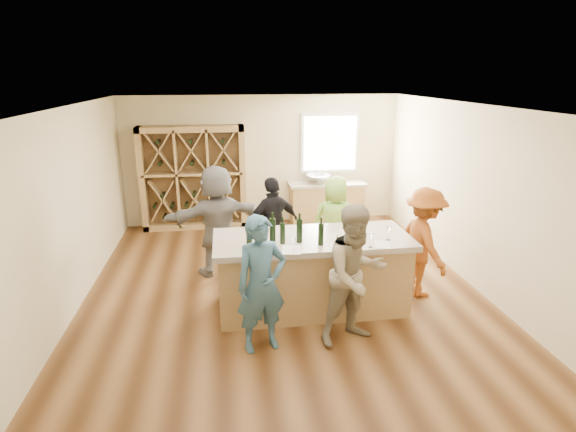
{
  "coord_description": "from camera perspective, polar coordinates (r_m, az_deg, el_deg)",
  "views": [
    {
      "loc": [
        -0.82,
        -6.27,
        3.24
      ],
      "look_at": [
        0.1,
        0.2,
        1.15
      ],
      "focal_mm": 28.0,
      "sensor_mm": 36.0,
      "label": 1
    }
  ],
  "objects": [
    {
      "name": "floor",
      "position": [
        7.13,
        -0.58,
        -9.75
      ],
      "size": [
        6.0,
        7.0,
        0.1
      ],
      "primitive_type": "cube",
      "color": "brown",
      "rests_on": "ground"
    },
    {
      "name": "ceiling",
      "position": [
        6.34,
        -0.66,
        14.2
      ],
      "size": [
        6.0,
        7.0,
        0.1
      ],
      "primitive_type": "cube",
      "color": "white",
      "rests_on": "ground"
    },
    {
      "name": "wall_back",
      "position": [
        10.03,
        -3.29,
        7.13
      ],
      "size": [
        6.0,
        0.1,
        2.8
      ],
      "primitive_type": "cube",
      "color": "beige",
      "rests_on": "ground"
    },
    {
      "name": "wall_front",
      "position": [
        3.39,
        7.54,
        -15.36
      ],
      "size": [
        6.0,
        0.1,
        2.8
      ],
      "primitive_type": "cube",
      "color": "beige",
      "rests_on": "ground"
    },
    {
      "name": "wall_left",
      "position": [
        6.91,
        -26.58,
        0.35
      ],
      "size": [
        0.1,
        7.0,
        2.8
      ],
      "primitive_type": "cube",
      "color": "beige",
      "rests_on": "ground"
    },
    {
      "name": "wall_right",
      "position": [
        7.6,
        22.86,
        2.3
      ],
      "size": [
        0.1,
        7.0,
        2.8
      ],
      "primitive_type": "cube",
      "color": "beige",
      "rests_on": "ground"
    },
    {
      "name": "window_frame",
      "position": [
        10.13,
        5.31,
        9.2
      ],
      "size": [
        1.3,
        0.06,
        1.3
      ],
      "primitive_type": "cube",
      "color": "white",
      "rests_on": "wall_back"
    },
    {
      "name": "window_pane",
      "position": [
        10.09,
        5.36,
        9.17
      ],
      "size": [
        1.18,
        0.01,
        1.18
      ],
      "primitive_type": "cube",
      "color": "white",
      "rests_on": "wall_back"
    },
    {
      "name": "wine_rack",
      "position": [
        9.8,
        -11.91,
        4.74
      ],
      "size": [
        2.2,
        0.45,
        2.2
      ],
      "primitive_type": "cube",
      "color": "#A3804E",
      "rests_on": "floor"
    },
    {
      "name": "back_counter_base",
      "position": [
        10.13,
        4.9,
        1.56
      ],
      "size": [
        1.6,
        0.58,
        0.86
      ],
      "primitive_type": "cube",
      "color": "#A3804E",
      "rests_on": "floor"
    },
    {
      "name": "back_counter_top",
      "position": [
        10.01,
        4.97,
        4.09
      ],
      "size": [
        1.7,
        0.62,
        0.06
      ],
      "primitive_type": "cube",
      "color": "#A69B88",
      "rests_on": "back_counter_base"
    },
    {
      "name": "sink",
      "position": [
        9.94,
        3.86,
        4.74
      ],
      "size": [
        0.54,
        0.54,
        0.19
      ],
      "primitive_type": "imported",
      "color": "silver",
      "rests_on": "back_counter_top"
    },
    {
      "name": "faucet",
      "position": [
        10.1,
        3.66,
        5.29
      ],
      "size": [
        0.02,
        0.02,
        0.3
      ],
      "primitive_type": "cylinder",
      "color": "silver",
      "rests_on": "back_counter_top"
    },
    {
      "name": "tasting_counter_base",
      "position": [
        6.43,
        3.05,
        -7.54
      ],
      "size": [
        2.6,
        1.0,
        1.0
      ],
      "primitive_type": "cube",
      "color": "#A3804E",
      "rests_on": "floor"
    },
    {
      "name": "tasting_counter_top",
      "position": [
        6.22,
        3.13,
        -3.03
      ],
      "size": [
        2.72,
        1.12,
        0.08
      ],
      "primitive_type": "cube",
      "color": "#A69B88",
      "rests_on": "tasting_counter_base"
    },
    {
      "name": "wine_bottle_a",
      "position": [
        5.86,
        -4.97,
        -2.3
      ],
      "size": [
        0.09,
        0.09,
        0.32
      ],
      "primitive_type": "cylinder",
      "rotation": [
        0.0,
        0.0,
        -0.21
      ],
      "color": "black",
      "rests_on": "tasting_counter_top"
    },
    {
      "name": "wine_bottle_b",
      "position": [
        5.84,
        -3.28,
        -2.37
      ],
      "size": [
        0.09,
        0.09,
        0.31
      ],
      "primitive_type": "cylinder",
      "rotation": [
        0.0,
        0.0,
        0.18
      ],
      "color": "black",
      "rests_on": "tasting_counter_top"
    },
    {
      "name": "wine_bottle_c",
      "position": [
        5.97,
        -1.98,
        -1.82
      ],
      "size": [
        0.09,
        0.09,
        0.33
      ],
      "primitive_type": "cylinder",
      "rotation": [
        0.0,
        0.0,
        0.18
      ],
      "color": "black",
      "rests_on": "tasting_counter_top"
    },
    {
      "name": "wine_bottle_d",
      "position": [
        5.92,
        -0.69,
        -2.2
      ],
      "size": [
        0.09,
        0.09,
        0.29
      ],
      "primitive_type": "cylinder",
      "rotation": [
        0.0,
        0.0,
        0.41
      ],
      "color": "black",
      "rests_on": "tasting_counter_top"
    },
    {
      "name": "wine_bottle_e",
      "position": [
        5.96,
        1.47,
        -1.85
      ],
      "size": [
        0.11,
        0.11,
        0.32
      ],
      "primitive_type": "cylinder",
      "rotation": [
        0.0,
        0.0,
        0.42
      ],
      "color": "black",
      "rests_on": "tasting_counter_top"
    },
    {
      "name": "wine_glass_a",
      "position": [
        5.7,
        0.71,
        -3.62
      ],
      "size": [
        0.08,
        0.08,
        0.17
      ],
      "primitive_type": "cone",
      "rotation": [
        0.0,
        0.0,
        0.27
      ],
      "color": "white",
      "rests_on": "tasting_counter_top"
    },
    {
      "name": "wine_glass_b",
      "position": [
        5.84,
        6.11,
        -3.15
      ],
      "size": [
        0.07,
        0.07,
        0.18
      ],
      "primitive_type": "cone",
      "rotation": [
        0.0,
        0.0,
        0.09
      ],
      "color": "white",
      "rests_on": "tasting_counter_top"
    },
    {
      "name": "wine_glass_c",
      "position": [
        5.91,
        10.49,
        -3.05
      ],
      "size": [
        0.08,
        0.08,
        0.19
      ],
      "primitive_type": "cone",
      "rotation": [
        0.0,
        0.0,
        0.1
      ],
      "color": "white",
      "rests_on": "tasting_counter_top"
    },
    {
      "name": "wine_glass_d",
      "position": [
        6.12,
        8.09,
        -2.27
      ],
      "size": [
        0.07,
        0.07,
        0.17
      ],
      "primitive_type": "cone",
      "rotation": [
        0.0,
        0.0,
        0.11
      ],
      "color": "white",
      "rests_on": "tasting_counter_top"
    },
    {
      "name": "wine_glass_e",
      "position": [
        6.21,
        12.67,
        -2.18
      ],
      "size": [
        0.08,
        0.08,
        0.18
      ],
      "primitive_type": "cone",
      "rotation": [
        0.0,
        0.0,
        0.18
      ],
      "color": "white",
      "rests_on": "tasting_counter_top"
    },
    {
      "name": "tasting_menu_a",
      "position": [
        5.76,
        0.44,
        -4.3
      ],
      "size": [
        0.28,
        0.35,
        0.0
      ],
      "primitive_type": "cube",
      "rotation": [
        0.0,
        0.0,
        -0.16
      ],
      "color": "white",
      "rests_on": "tasting_counter_top"
    },
    {
      "name": "tasting_menu_b",
      "position": [
        5.9,
        6.35,
        -3.87
      ],
      "size": [
        0.25,
        0.31,
        0.0
      ],
      "primitive_type": "cube",
      "rotation": [
        0.0,
        0.0,
        -0.2
      ],
      "color": "white",
      "rests_on": "tasting_counter_top"
    },
    {
      "name": "tasting_menu_c",
      "position": [
        6.06,
        11.92,
        -3.55
      ],
      "size": [
        0.28,
        0.33,
        0.0
      ],
      "primitive_type": "cube",
      "rotation": [
        0.0,
        0.0,
        -0.34
      ],
      "color": "white",
      "rests_on": "tasting_counter_top"
    },
    {
      "name": "person_near_left",
      "position": [
        5.38,
        -3.4,
        -8.68
      ],
      "size": [
        0.72,
        0.6,
        1.7
      ],
      "primitive_type": "imported",
      "rotation": [
        0.0,
        0.0,
        0.27
      ],
      "color": "#335972",
      "rests_on": "floor"
    },
    {
      "name": "person_near_right",
      "position": [
        5.56,
        8.6,
        -7.46
      ],
      "size": [
        0.97,
        0.73,
        1.78
      ],
      "primitive_type": "imported",
      "rotation": [
        0.0,
        0.0,
        0.33
      ],
      "color": "gray",
      "rests_on": "floor"
    },
    {
      "name": "person_server",
      "position": [
        6.98,
        16.82,
        -3.24
      ],
      "size": [
        0.6,
        1.12,
        1.67
      ],
      "primitive_type": "imported",
      "rotation": [
        0.0,
        0.0,
        1.67
      ],
      "color": "#994C19",
      "rests_on": "floor"
    },
    {
      "name": "person_far_mid",
      "position": [
        7.45,
        -1.87,
        -1.23
      ],
      "size": [
        1.08,
        0.81,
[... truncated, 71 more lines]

